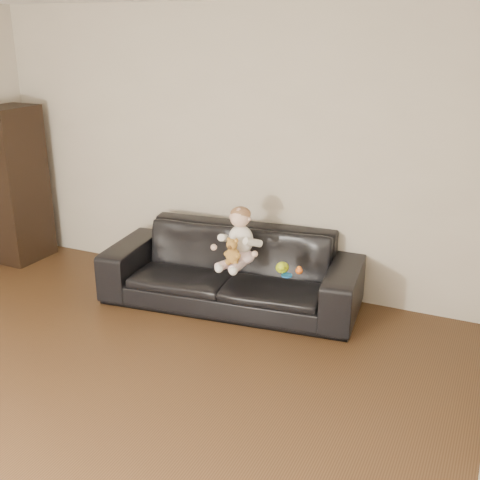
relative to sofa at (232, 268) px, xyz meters
The scene contains 10 objects.
floor 2.29m from the sofa, 96.55° to the right, with size 5.50×5.50×0.00m, color #472E19.
wall_back 1.12m from the sofa, 117.32° to the left, with size 5.00×5.00×0.00m, color #BDB39F.
sofa is the anchor object (origin of this frame).
cabinet 2.58m from the sofa, behind, with size 0.41×0.56×1.63m, color black.
shelf_item 2.65m from the sofa, behind, with size 0.18×0.25×0.28m, color silver.
baby 0.38m from the sofa, 42.97° to the right, with size 0.36×0.45×0.51m.
teddy_bear 0.42m from the sofa, 62.90° to the right, with size 0.13×0.13×0.23m.
toy_green 0.58m from the sofa, 14.59° to the right, with size 0.11×0.13×0.09m, color #B5D519.
toy_rattle 0.70m from the sofa, ahead, with size 0.06×0.06×0.06m, color orange.
toy_blue_disc 0.64m from the sofa, 17.91° to the right, with size 0.09×0.09×0.01m, color blue.
Camera 1 is at (2.43, -2.26, 2.39)m, focal length 45.00 mm.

